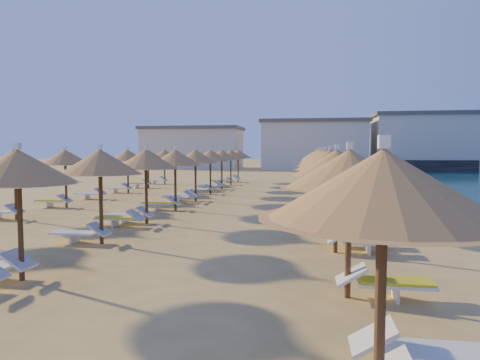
% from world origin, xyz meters
% --- Properties ---
extents(ground, '(220.00, 220.00, 0.00)m').
position_xyz_m(ground, '(0.00, 0.00, 0.00)').
color(ground, '#E0B562').
rests_on(ground, ground).
extents(hotel_blocks, '(50.66, 9.90, 8.10)m').
position_xyz_m(hotel_blocks, '(3.97, 47.04, 3.70)').
color(hotel_blocks, beige).
rests_on(hotel_blocks, ground).
extents(parasol_row_east, '(2.68, 36.07, 3.04)m').
position_xyz_m(parasol_row_east, '(3.57, 3.29, 2.47)').
color(parasol_row_east, brown).
rests_on(parasol_row_east, ground).
extents(parasol_row_west, '(2.68, 36.07, 3.04)m').
position_xyz_m(parasol_row_west, '(-3.44, 3.29, 2.47)').
color(parasol_row_west, brown).
rests_on(parasol_row_west, ground).
extents(parasol_row_inland, '(2.68, 24.94, 3.04)m').
position_xyz_m(parasol_row_inland, '(-9.09, 5.14, 2.47)').
color(parasol_row_inland, brown).
rests_on(parasol_row_inland, ground).
extents(loungers, '(15.89, 33.99, 0.66)m').
position_xyz_m(loungers, '(-1.88, 3.50, 0.34)').
color(loungers, white).
rests_on(loungers, ground).
extents(beachgoer_c, '(1.07, 1.09, 1.84)m').
position_xyz_m(beachgoer_c, '(5.20, 7.46, 0.92)').
color(beachgoer_c, tan).
rests_on(beachgoer_c, ground).
extents(beachgoer_b, '(0.94, 1.05, 1.77)m').
position_xyz_m(beachgoer_b, '(5.71, 6.73, 0.88)').
color(beachgoer_b, tan).
rests_on(beachgoer_b, ground).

